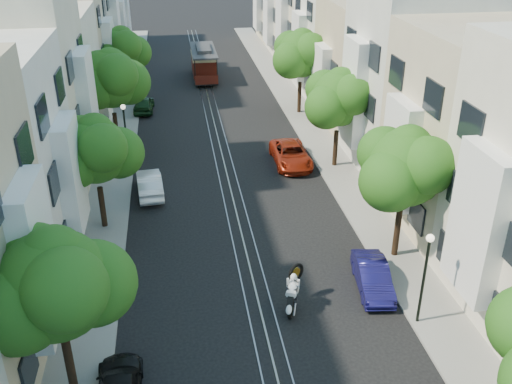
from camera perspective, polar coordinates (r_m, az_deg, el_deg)
name	(u,v)px	position (r m, az deg, el deg)	size (l,w,h in m)	color
ground	(216,130)	(44.42, -4.02, 6.20)	(200.00, 200.00, 0.00)	black
sidewalk_east	(308,125)	(45.48, 5.18, 6.74)	(2.50, 80.00, 0.12)	gray
sidewalk_west	(120,134)	(44.49, -13.40, 5.64)	(2.50, 80.00, 0.12)	gray
rail_left	(209,130)	(44.38, -4.73, 6.17)	(0.06, 80.00, 0.02)	gray
rail_slot	(216,130)	(44.42, -4.02, 6.21)	(0.06, 80.00, 0.02)	gray
rail_right	(223,130)	(44.46, -3.31, 6.26)	(0.06, 80.00, 0.02)	gray
lane_line	(216,130)	(44.42, -4.02, 6.20)	(0.08, 80.00, 0.01)	tan
townhouses_east	(370,58)	(45.24, 11.33, 13.01)	(7.75, 72.00, 12.00)	beige
townhouses_west	(46,71)	(43.61, -20.27, 11.25)	(7.75, 72.00, 11.76)	silver
tree_e_b	(407,169)	(27.00, 14.82, 2.24)	(4.93, 4.08, 6.68)	black
tree_e_c	(340,100)	(36.71, 8.37, 9.13)	(4.84, 3.99, 6.52)	black
tree_e_d	(302,55)	(46.90, 4.59, 13.51)	(5.01, 4.16, 6.85)	black
tree_w_a	(57,287)	(19.30, -19.31, -8.99)	(4.93, 4.08, 6.68)	black
tree_w_b	(96,152)	(29.93, -15.70, 3.87)	(4.72, 3.87, 6.27)	black
tree_w_c	(111,80)	(40.08, -14.27, 10.80)	(5.13, 4.28, 7.09)	black
tree_w_d	(122,50)	(50.84, -13.26, 13.63)	(4.84, 3.99, 6.52)	black
lamp_east	(426,266)	(23.56, 16.62, -7.09)	(0.32, 0.32, 4.16)	black
lamp_west	(125,126)	(37.84, -12.97, 6.46)	(0.32, 0.32, 4.16)	black
sportbike_rider	(293,290)	(24.48, 3.71, -9.73)	(1.15, 2.02, 1.85)	black
cable_car	(204,61)	(58.27, -5.25, 12.91)	(2.38, 7.58, 2.91)	black
parked_car_e_mid	(373,277)	(26.35, 11.59, -8.30)	(1.34, 3.85, 1.27)	#0F0E46
parked_car_e_far	(291,155)	(38.10, 3.51, 3.75)	(2.27, 4.93, 1.37)	maroon
parked_car_w_mid	(149,184)	(34.60, -10.60, 0.81)	(1.42, 4.06, 1.34)	white
parked_car_w_far	(144,104)	(49.19, -11.17, 8.64)	(1.57, 3.91, 1.33)	#153517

